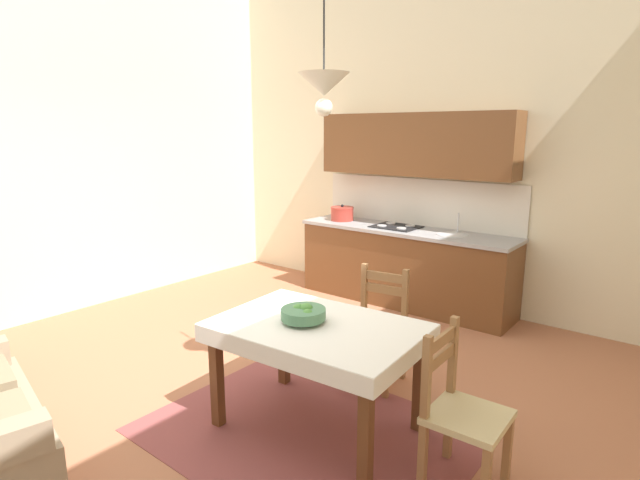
% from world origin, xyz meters
% --- Properties ---
extents(ground_plane, '(6.46, 6.20, 0.10)m').
position_xyz_m(ground_plane, '(0.00, 0.00, -0.05)').
color(ground_plane, '#AD6B4C').
extents(wall_back, '(6.46, 0.12, 4.30)m').
position_xyz_m(wall_back, '(0.00, 2.86, 2.15)').
color(wall_back, beige).
rests_on(wall_back, ground_plane).
extents(wall_left, '(0.12, 6.20, 4.30)m').
position_xyz_m(wall_left, '(-2.99, 0.00, 2.15)').
color(wall_left, beige).
rests_on(wall_left, ground_plane).
extents(area_rug, '(2.10, 1.60, 0.01)m').
position_xyz_m(area_rug, '(0.69, -0.26, 0.00)').
color(area_rug, brown).
rests_on(area_rug, ground_plane).
extents(kitchen_cabinetry, '(2.58, 0.63, 2.20)m').
position_xyz_m(kitchen_cabinetry, '(-0.14, 2.53, 0.86)').
color(kitchen_cabinetry, brown).
rests_on(kitchen_cabinetry, ground_plane).
extents(dining_table, '(1.41, 1.01, 0.75)m').
position_xyz_m(dining_table, '(0.69, -0.16, 0.62)').
color(dining_table, brown).
rests_on(dining_table, ground_plane).
extents(dining_chair_window_side, '(0.43, 0.43, 0.93)m').
position_xyz_m(dining_chair_window_side, '(1.68, -0.09, 0.44)').
color(dining_chair_window_side, '#D1BC89').
rests_on(dining_chair_window_side, ground_plane).
extents(dining_chair_kitchen_side, '(0.48, 0.48, 0.93)m').
position_xyz_m(dining_chair_kitchen_side, '(0.64, 0.67, 0.44)').
color(dining_chair_kitchen_side, '#D1BC89').
rests_on(dining_chair_kitchen_side, ground_plane).
extents(fruit_bowl, '(0.30, 0.30, 0.12)m').
position_xyz_m(fruit_bowl, '(0.60, -0.19, 0.81)').
color(fruit_bowl, '#4C7F5B').
rests_on(fruit_bowl, dining_table).
extents(pendant_lamp, '(0.32, 0.32, 0.81)m').
position_xyz_m(pendant_lamp, '(0.66, -0.05, 2.28)').
color(pendant_lamp, black).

